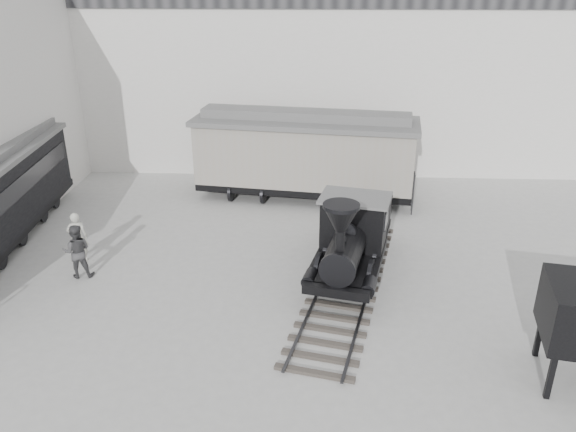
# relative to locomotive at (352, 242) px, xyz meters

# --- Properties ---
(ground) EXTENTS (90.00, 90.00, 0.00)m
(ground) POSITION_rel_locomotive_xyz_m (-1.84, -3.62, -1.27)
(ground) COLOR #9E9E9B
(north_wall) EXTENTS (34.00, 2.51, 11.00)m
(north_wall) POSITION_rel_locomotive_xyz_m (-1.84, 11.37, 4.28)
(north_wall) COLOR silver
(north_wall) RESTS_ON ground
(locomotive) EXTENTS (4.24, 10.00, 3.45)m
(locomotive) POSITION_rel_locomotive_xyz_m (0.00, 0.00, 0.00)
(locomotive) COLOR #413B34
(locomotive) RESTS_ON ground
(boxcar) EXTENTS (10.17, 4.39, 4.03)m
(boxcar) POSITION_rel_locomotive_xyz_m (-1.72, 7.17, 0.84)
(boxcar) COLOR black
(boxcar) RESTS_ON ground
(visitor_a) EXTENTS (0.78, 0.63, 1.88)m
(visitor_a) POSITION_rel_locomotive_xyz_m (-9.60, 0.58, -0.34)
(visitor_a) COLOR beige
(visitor_a) RESTS_ON ground
(visitor_b) EXTENTS (1.05, 0.89, 1.89)m
(visitor_b) POSITION_rel_locomotive_xyz_m (-9.19, -0.49, -0.33)
(visitor_b) COLOR #414042
(visitor_b) RESTS_ON ground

